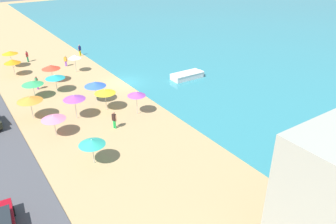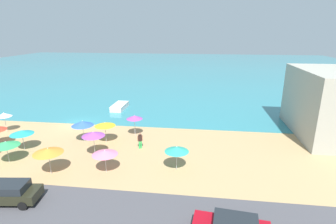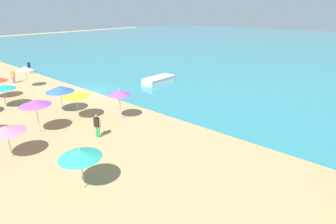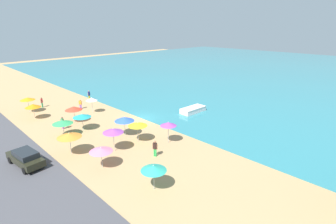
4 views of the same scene
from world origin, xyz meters
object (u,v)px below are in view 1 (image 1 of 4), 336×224
bather_3 (37,82)px  skiff_nearshore (187,76)px  beach_umbrella_2 (53,118)px  beach_umbrella_3 (12,61)px  bather_4 (65,60)px  beach_umbrella_1 (95,84)px  beach_umbrella_8 (55,77)px  beach_umbrella_11 (51,67)px  beach_umbrella_0 (30,99)px  beach_umbrella_10 (92,142)px  beach_umbrella_5 (32,83)px  bather_2 (27,56)px  bather_0 (114,119)px  bather_1 (80,50)px  beach_umbrella_12 (74,97)px  beach_umbrella_9 (74,57)px  beach_umbrella_6 (136,94)px  beach_umbrella_4 (10,53)px  beach_umbrella_7 (105,92)px

bather_3 → skiff_nearshore: bearing=66.6°
beach_umbrella_2 → beach_umbrella_3: 18.79m
bather_4 → skiff_nearshore: 18.09m
beach_umbrella_1 → skiff_nearshore: 12.81m
beach_umbrella_8 → beach_umbrella_11: (-3.51, 0.56, 0.07)m
beach_umbrella_0 → bather_3: beach_umbrella_0 is taller
beach_umbrella_10 → bather_3: beach_umbrella_10 is taller
beach_umbrella_0 → beach_umbrella_5: size_ratio=1.04×
beach_umbrella_1 → bather_2: size_ratio=1.47×
beach_umbrella_1 → bather_3: (-7.32, -4.56, -1.19)m
beach_umbrella_10 → bather_0: bearing=137.2°
beach_umbrella_0 → bather_2: bearing=168.1°
bather_4 → beach_umbrella_1: bearing=-4.8°
beach_umbrella_2 → beach_umbrella_11: beach_umbrella_11 is taller
beach_umbrella_11 → bather_1: bearing=141.4°
beach_umbrella_5 → beach_umbrella_10: beach_umbrella_10 is taller
beach_umbrella_3 → bather_2: 5.85m
beach_umbrella_12 → bather_4: size_ratio=1.64×
bather_4 → skiff_nearshore: bearing=39.7°
beach_umbrella_9 → beach_umbrella_11: 4.21m
beach_umbrella_0 → bather_2: beach_umbrella_0 is taller
beach_umbrella_9 → bather_4: size_ratio=1.57×
beach_umbrella_11 → bather_1: beach_umbrella_11 is taller
beach_umbrella_8 → bather_3: beach_umbrella_8 is taller
beach_umbrella_2 → beach_umbrella_12: beach_umbrella_12 is taller
beach_umbrella_0 → beach_umbrella_8: 6.80m
bather_1 → beach_umbrella_3: bearing=-71.8°
beach_umbrella_6 → bather_1: size_ratio=1.45×
beach_umbrella_12 → bather_0: bearing=29.6°
beach_umbrella_9 → bather_2: 9.59m
beach_umbrella_3 → beach_umbrella_10: 24.86m
beach_umbrella_3 → skiff_nearshore: 23.37m
beach_umbrella_4 → bather_3: bearing=4.5°
bather_4 → skiff_nearshore: bather_4 is taller
beach_umbrella_1 → beach_umbrella_11: beach_umbrella_1 is taller
beach_umbrella_7 → beach_umbrella_8: (-7.78, -2.84, -0.20)m
beach_umbrella_11 → bather_1: size_ratio=1.31×
beach_umbrella_4 → beach_umbrella_5: (12.68, -0.12, -0.34)m
beach_umbrella_2 → beach_umbrella_5: (-9.70, 0.58, -0.01)m
beach_umbrella_9 → beach_umbrella_10: beach_umbrella_9 is taller
beach_umbrella_7 → beach_umbrella_9: 13.22m
beach_umbrella_3 → beach_umbrella_11: 6.36m
beach_umbrella_7 → bather_1: (-20.03, 4.70, -1.13)m
beach_umbrella_4 → beach_umbrella_8: (12.39, 2.54, -0.26)m
beach_umbrella_4 → beach_umbrella_9: (7.03, 6.88, -0.00)m
beach_umbrella_8 → bather_3: size_ratio=1.38×
beach_umbrella_4 → bather_2: bearing=119.4°
beach_umbrella_0 → bather_1: bearing=146.5°
skiff_nearshore → beach_umbrella_2: bearing=-76.2°
beach_umbrella_6 → beach_umbrella_10: (5.58, -7.16, -0.32)m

